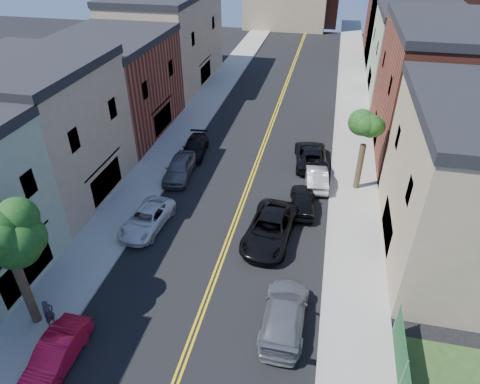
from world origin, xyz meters
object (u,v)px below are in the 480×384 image
Objects in this scene: black_car_right at (302,200)px; pedestrian_left at (49,313)px; white_pickup at (147,219)px; silver_car_right at (316,175)px; black_suv_lane at (270,229)px; black_car_left at (195,147)px; dark_car_right_far at (311,155)px; grey_car_right at (284,314)px; grey_car_left at (179,168)px; red_sedan at (56,355)px.

pedestrian_left is (-11.18, -12.64, 0.24)m from black_car_right.
silver_car_right is (10.38, 7.71, 0.07)m from white_pickup.
black_suv_lane is (7.98, 0.51, 0.15)m from white_pickup.
black_car_right is (9.66, -6.02, 0.05)m from black_car_left.
black_suv_lane is (7.96, -9.71, 0.15)m from black_car_left.
white_pickup is 0.88× the size of dark_car_right_far.
silver_car_right is at bearing 93.93° from dark_car_right_far.
grey_car_right reaches higher than black_car_right.
grey_car_left is at bearing -96.40° from black_car_left.
pedestrian_left is (-11.89, -16.16, 0.22)m from silver_car_right.
black_car_left is at bearing -37.01° from black_car_right.
pedestrian_left reaches higher than grey_car_right.
black_car_right reaches higher than black_car_left.
red_sedan is 16.79m from grey_car_left.
dark_car_right_far is 22.29m from pedestrian_left.
white_pickup is 14.54m from dark_car_right_far.
black_suv_lane reaches higher than white_pickup.
silver_car_right is 7.59m from black_suv_lane.
white_pickup is 11.35m from grey_car_right.
red_sedan is 0.90× the size of grey_car_left.
black_car_right reaches higher than white_pickup.
dark_car_right_far is at bearing -85.58° from silver_car_right.
black_car_right is (9.70, 14.50, 0.02)m from red_sedan.
black_suv_lane reaches higher than grey_car_left.
dark_car_right_far is at bearing 64.30° from red_sedan.
black_suv_lane reaches higher than grey_car_right.
grey_car_right is 1.25× the size of black_car_right.
grey_car_left is (0.00, 16.79, 0.10)m from red_sedan.
pedestrian_left reaches higher than grey_car_left.
silver_car_right is at bearing -19.28° from black_car_left.
grey_car_right is (9.71, -5.88, 0.10)m from white_pickup.
dark_car_right_far is at bearing 53.27° from white_pickup.
red_sedan is 1.00× the size of black_car_right.
grey_car_left is 15.74m from grey_car_right.
black_car_left is 12.56m from black_suv_lane.
pedestrian_left is (-11.27, -19.23, 0.20)m from dark_car_right_far.
grey_car_right is at bearing 23.61° from red_sedan.
white_pickup is at bearing 18.36° from black_car_right.
grey_car_right is at bearing -64.52° from pedestrian_left.
black_suv_lane reaches higher than silver_car_right.
red_sedan is at bearing -94.26° from grey_car_left.
grey_car_right is at bearing -64.64° from black_car_left.
black_car_left is 9.76m from dark_car_right_far.
black_suv_lane reaches higher than black_car_right.
grey_car_right is (9.74, 4.42, 0.07)m from red_sedan.
black_suv_lane is at bearing -34.07° from pedestrian_left.
red_sedan is at bearing -121.09° from black_suv_lane.
silver_car_right reaches higher than black_car_left.
black_car_left is at bearing 85.05° from grey_car_left.
grey_car_left reaches higher than black_car_right.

